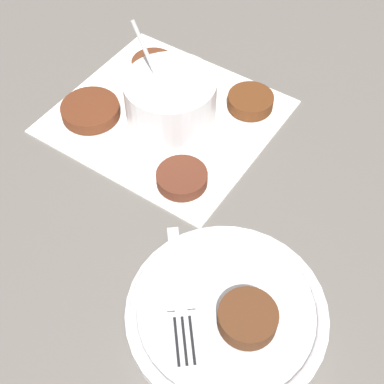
# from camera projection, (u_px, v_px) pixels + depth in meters

# --- Properties ---
(ground_plane) EXTENTS (4.00, 4.00, 0.00)m
(ground_plane) POSITION_uv_depth(u_px,v_px,m) (173.00, 132.00, 0.69)
(ground_plane) COLOR #605B56
(napkin) EXTENTS (0.29, 0.27, 0.00)m
(napkin) POSITION_uv_depth(u_px,v_px,m) (166.00, 116.00, 0.71)
(napkin) COLOR white
(napkin) RESTS_ON ground_plane
(sauce_bowl) EXTENTS (0.13, 0.12, 0.13)m
(sauce_bowl) POSITION_uv_depth(u_px,v_px,m) (170.00, 103.00, 0.68)
(sauce_bowl) COLOR silver
(sauce_bowl) RESTS_ON napkin
(fritter_0) EXTENTS (0.06, 0.06, 0.02)m
(fritter_0) POSITION_uv_depth(u_px,v_px,m) (182.00, 178.00, 0.63)
(fritter_0) COLOR #582A1C
(fritter_0) RESTS_ON napkin
(fritter_1) EXTENTS (0.08, 0.08, 0.02)m
(fritter_1) POSITION_uv_depth(u_px,v_px,m) (90.00, 110.00, 0.70)
(fritter_1) COLOR #5A2B18
(fritter_1) RESTS_ON napkin
(fritter_2) EXTENTS (0.06, 0.06, 0.02)m
(fritter_2) POSITION_uv_depth(u_px,v_px,m) (153.00, 65.00, 0.75)
(fritter_2) COLOR #5B2E1B
(fritter_2) RESTS_ON napkin
(fritter_3) EXTENTS (0.06, 0.06, 0.02)m
(fritter_3) POSITION_uv_depth(u_px,v_px,m) (250.00, 101.00, 0.71)
(fritter_3) COLOR #582D15
(fritter_3) RESTS_ON napkin
(serving_plate) EXTENTS (0.20, 0.20, 0.02)m
(serving_plate) POSITION_uv_depth(u_px,v_px,m) (227.00, 312.00, 0.53)
(serving_plate) COLOR silver
(serving_plate) RESTS_ON ground_plane
(fritter_on_plate) EXTENTS (0.06, 0.06, 0.02)m
(fritter_on_plate) POSITION_uv_depth(u_px,v_px,m) (248.00, 318.00, 0.50)
(fritter_on_plate) COLOR #512D19
(fritter_on_plate) RESTS_ON serving_plate
(fork) EXTENTS (0.11, 0.14, 0.00)m
(fork) POSITION_uv_depth(u_px,v_px,m) (181.00, 311.00, 0.51)
(fork) COLOR silver
(fork) RESTS_ON serving_plate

